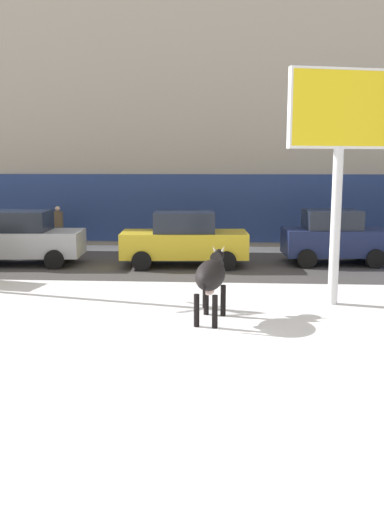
% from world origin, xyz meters
% --- Properties ---
extents(ground_plane, '(120.00, 120.00, 0.00)m').
position_xyz_m(ground_plane, '(0.00, 0.00, 0.00)').
color(ground_plane, white).
extents(road_strip, '(60.00, 5.60, 0.01)m').
position_xyz_m(road_strip, '(0.00, 8.58, 0.00)').
color(road_strip, '#423F3F').
rests_on(road_strip, ground).
extents(building_facade, '(44.00, 6.10, 13.00)m').
position_xyz_m(building_facade, '(0.00, 15.98, 6.48)').
color(building_facade, '#A39989').
rests_on(building_facade, ground).
extents(cow_black, '(0.83, 1.93, 1.54)m').
position_xyz_m(cow_black, '(1.07, 1.90, 0.99)').
color(cow_black, black).
rests_on(cow_black, ground).
extents(billboard, '(2.49, 0.82, 5.56)m').
position_xyz_m(billboard, '(4.00, 3.51, 4.31)').
color(billboard, silver).
rests_on(billboard, ground).
extents(car_silver_sedan, '(4.31, 2.21, 1.84)m').
position_xyz_m(car_silver_sedan, '(-5.65, 8.31, 0.91)').
color(car_silver_sedan, '#B7BABF').
rests_on(car_silver_sedan, ground).
extents(car_yellow_sedan, '(4.31, 2.21, 1.84)m').
position_xyz_m(car_yellow_sedan, '(-0.03, 8.41, 0.91)').
color(car_yellow_sedan, gold).
rests_on(car_yellow_sedan, ground).
extents(car_navy_hatchback, '(3.61, 2.12, 1.86)m').
position_xyz_m(car_navy_hatchback, '(5.08, 9.13, 0.93)').
color(car_navy_hatchback, '#19234C').
rests_on(car_navy_hatchback, ground).
extents(pedestrian_near_billboard, '(0.36, 0.24, 1.73)m').
position_xyz_m(pedestrian_near_billboard, '(-5.45, 11.96, 0.88)').
color(pedestrian_near_billboard, '#282833').
rests_on(pedestrian_near_billboard, ground).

